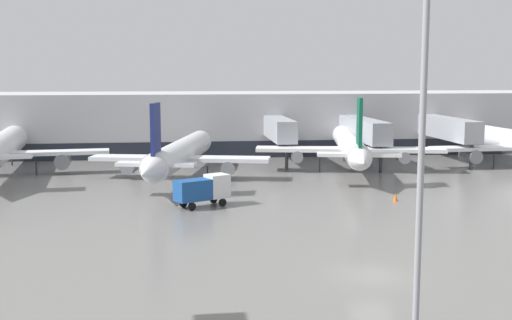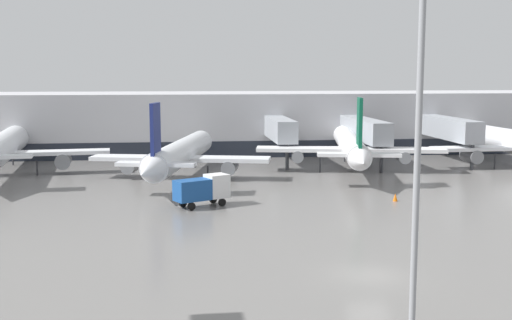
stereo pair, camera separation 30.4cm
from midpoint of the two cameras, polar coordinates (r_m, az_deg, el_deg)
ground_plane at (r=39.49m, az=10.22°, el=-10.06°), size 320.00×320.00×0.00m
terminal_building at (r=98.64m, az=-0.11°, el=3.40°), size 160.00×31.99×9.00m
parked_jet_2 at (r=78.61m, az=8.50°, el=1.25°), size 23.01×32.10×9.45m
parked_jet_3 at (r=80.68m, az=-21.63°, el=0.91°), size 25.00×33.75×9.22m
parked_jet_5 at (r=73.24m, az=-6.66°, el=0.52°), size 20.62×31.95×9.14m
service_truck_1 at (r=57.94m, az=-4.64°, el=-2.56°), size 5.27×3.87×2.83m
traffic_cone_1 at (r=61.89m, az=12.41°, el=-3.25°), size 0.44×0.44×0.75m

